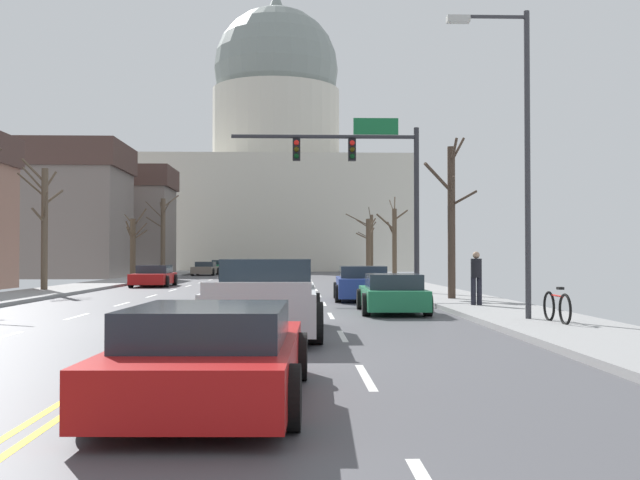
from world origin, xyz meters
name	(u,v)px	position (x,y,z in m)	size (l,w,h in m)	color
ground	(195,321)	(0.00, 0.00, 0.02)	(20.00, 180.00, 0.20)	#4A4A4F
signal_gantry	(366,168)	(5.46, 12.25, 5.36)	(7.91, 0.41, 7.36)	#28282D
street_lamp_right	(517,136)	(7.94, -0.81, 4.61)	(2.05, 0.24, 7.55)	#333338
capitol_building	(276,167)	(0.00, 70.71, 12.45)	(31.01, 21.27, 34.32)	beige
sedan_near_00	(362,284)	(5.02, 9.04, 0.61)	(2.22, 4.38, 1.29)	navy
sedan_near_01	(392,294)	(5.36, 2.98, 0.55)	(2.02, 4.35, 1.15)	#1E7247
pickup_truck_near_02	(266,300)	(1.89, -2.83, 0.72)	(2.43, 5.75, 1.60)	#ADB2B7
sedan_near_03	(212,355)	(1.59, -10.21, 0.54)	(2.21, 4.71, 1.11)	#B71414
sedan_oncoming_00	(154,276)	(-5.32, 22.15, 0.55)	(2.11, 4.45, 1.16)	#B71414
sedan_oncoming_01	(235,271)	(-1.80, 33.68, 0.61)	(2.04, 4.43, 1.30)	silver
sedan_oncoming_02	(205,269)	(-5.44, 45.85, 0.56)	(2.08, 4.73, 1.17)	#6B6056
sedan_oncoming_03	(221,267)	(-5.00, 54.53, 0.59)	(2.07, 4.24, 1.28)	#1E7247
flank_building_00	(35,210)	(-17.68, 38.74, 5.24)	(14.00, 8.16, 10.35)	slate
flank_building_01	(98,220)	(-15.59, 49.03, 4.93)	(13.71, 6.67, 9.73)	slate
bare_tree_00	(368,246)	(7.83, 35.77, 2.42)	(2.36, 1.17, 4.71)	#4C3D2D
bare_tree_01	(163,235)	(-8.29, 41.32, 3.41)	(2.55, 2.94, 6.59)	brown
bare_tree_02	(451,216)	(8.12, 7.77, 3.11)	(1.99, 1.37, 5.88)	#423328
bare_tree_04	(394,240)	(8.86, 28.98, 2.71)	(2.05, 2.54, 5.46)	#4C3D2D
bare_tree_05	(44,222)	(-9.02, 15.38, 3.21)	(2.13, 1.95, 6.01)	brown
bare_tree_06	(371,243)	(8.89, 43.81, 2.78)	(1.71, 1.50, 5.79)	#4C3D2D
bare_tree_07	(133,246)	(-8.72, 32.38, 2.35)	(1.83, 1.91, 4.83)	#4C3D2D
pedestrian_00	(476,275)	(8.15, 4.21, 1.07)	(0.35, 0.34, 1.67)	black
bicycle_parked	(557,307)	(8.55, -1.80, 0.49)	(0.12, 1.77, 0.85)	black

